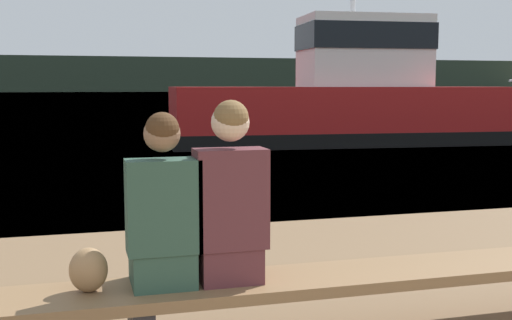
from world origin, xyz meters
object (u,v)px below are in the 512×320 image
person_left (163,213)px  shopping_bag (88,270)px  person_right (230,203)px  bench_main (140,301)px  tugboat_red (350,103)px

person_left → shopping_bag: size_ratio=3.98×
person_left → person_right: person_right is taller
person_left → person_right: size_ratio=0.94×
bench_main → person_right: person_right is taller
bench_main → person_right: 0.75m
bench_main → person_left: 0.51m
person_right → shopping_bag: bearing=178.2°
shopping_bag → person_left: bearing=-3.1°
bench_main → person_left: person_left is taller
shopping_bag → tugboat_red: (7.17, 12.68, 0.53)m
bench_main → person_right: size_ratio=8.09×
bench_main → person_left: bearing=3.0°
bench_main → tugboat_red: (6.89, 12.71, 0.73)m
person_left → shopping_bag: (-0.41, 0.02, -0.30)m
shopping_bag → tugboat_red: 14.58m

